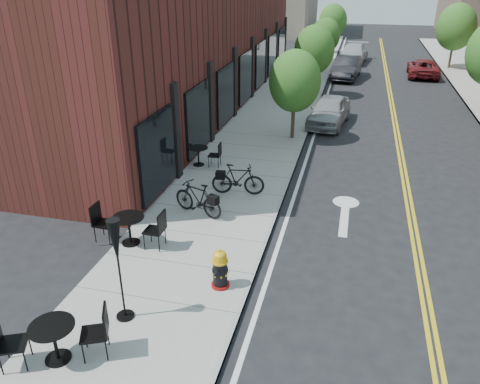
% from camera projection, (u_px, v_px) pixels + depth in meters
% --- Properties ---
extents(ground, '(120.00, 120.00, 0.00)m').
position_uv_depth(ground, '(267.00, 246.00, 12.83)').
color(ground, black).
rests_on(ground, ground).
extents(sidewalk_near, '(4.00, 70.00, 0.12)m').
position_uv_depth(sidewalk_near, '(265.00, 129.00, 22.00)').
color(sidewalk_near, '#9E9B93').
rests_on(sidewalk_near, ground).
extents(building_near, '(5.00, 28.00, 7.00)m').
position_uv_depth(building_near, '(199.00, 39.00, 25.00)').
color(building_near, '#451C16').
rests_on(building_near, ground).
extents(tree_near_a, '(2.20, 2.20, 3.81)m').
position_uv_depth(tree_near_a, '(295.00, 81.00, 19.72)').
color(tree_near_a, '#382B1E').
rests_on(tree_near_a, sidewalk_near).
extents(tree_near_b, '(2.30, 2.30, 3.98)m').
position_uv_depth(tree_near_b, '(314.00, 50.00, 26.68)').
color(tree_near_b, '#382B1E').
rests_on(tree_near_b, sidewalk_near).
extents(tree_near_c, '(2.10, 2.10, 3.67)m').
position_uv_depth(tree_near_c, '(325.00, 36.00, 33.76)').
color(tree_near_c, '#382B1E').
rests_on(tree_near_c, sidewalk_near).
extents(tree_near_d, '(2.40, 2.40, 4.11)m').
position_uv_depth(tree_near_d, '(333.00, 21.00, 40.66)').
color(tree_near_d, '#382B1E').
rests_on(tree_near_d, sidewalk_near).
extents(tree_far_c, '(2.80, 2.80, 4.62)m').
position_uv_depth(tree_far_c, '(456.00, 27.00, 34.17)').
color(tree_far_c, '#382B1E').
rests_on(tree_far_c, sidewalk_far).
extents(fire_hydrant, '(0.57, 0.57, 1.00)m').
position_uv_depth(fire_hydrant, '(220.00, 269.00, 10.84)').
color(fire_hydrant, maroon).
rests_on(fire_hydrant, sidewalk_near).
extents(bicycle_left, '(1.82, 1.09, 1.05)m').
position_uv_depth(bicycle_left, '(198.00, 199.00, 14.05)').
color(bicycle_left, black).
rests_on(bicycle_left, sidewalk_near).
extents(bicycle_right, '(1.80, 0.72, 1.05)m').
position_uv_depth(bicycle_right, '(238.00, 179.00, 15.34)').
color(bicycle_right, black).
rests_on(bicycle_right, sidewalk_near).
extents(bistro_set_a, '(1.98, 1.28, 1.06)m').
position_uv_depth(bistro_set_a, '(54.00, 337.00, 8.74)').
color(bistro_set_a, black).
rests_on(bistro_set_a, sidewalk_near).
extents(bistro_set_b, '(1.96, 0.86, 1.06)m').
position_uv_depth(bistro_set_b, '(129.00, 226.00, 12.54)').
color(bistro_set_b, black).
rests_on(bistro_set_b, sidewalk_near).
extents(bistro_set_c, '(1.72, 0.77, 0.92)m').
position_uv_depth(bistro_set_c, '(198.00, 153.00, 17.66)').
color(bistro_set_c, black).
rests_on(bistro_set_c, sidewalk_near).
extents(patio_umbrella, '(0.38, 0.38, 2.38)m').
position_uv_depth(patio_umbrella, '(117.00, 249.00, 9.33)').
color(patio_umbrella, black).
rests_on(patio_umbrella, sidewalk_near).
extents(parked_car_a, '(2.15, 4.22, 1.38)m').
position_uv_depth(parked_car_a, '(329.00, 111.00, 22.61)').
color(parked_car_a, '#98999F').
rests_on(parked_car_a, ground).
extents(parked_car_b, '(2.06, 4.69, 1.50)m').
position_uv_depth(parked_car_b, '(347.00, 67.00, 32.23)').
color(parked_car_b, black).
rests_on(parked_car_b, ground).
extents(parked_car_c, '(2.63, 5.15, 1.43)m').
position_uv_depth(parked_car_c, '(353.00, 54.00, 37.72)').
color(parked_car_c, '#BDBCC2').
rests_on(parked_car_c, ground).
extents(parked_car_far, '(2.20, 4.47, 1.22)m').
position_uv_depth(parked_car_far, '(423.00, 68.00, 32.86)').
color(parked_car_far, maroon).
rests_on(parked_car_far, ground).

